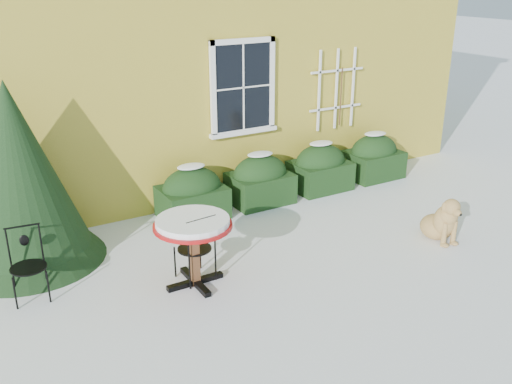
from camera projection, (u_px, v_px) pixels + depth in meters
ground at (294, 278)px, 7.58m from camera, size 80.00×80.00×0.00m
house at (112, 2)px, 12.04m from camera, size 12.40×8.40×6.40m
hedge_row at (291, 174)px, 10.27m from camera, size 4.95×0.80×0.91m
evergreen_shrub at (20, 192)px, 7.72m from camera, size 2.11×2.11×2.55m
bistro_table at (193, 230)px, 7.17m from camera, size 1.00×1.00×0.93m
patio_chair_near at (196, 248)px, 7.39m from camera, size 0.46×0.45×0.94m
patio_chair_far at (28, 264)px, 7.00m from camera, size 0.45×0.45×0.92m
dog at (442, 222)px, 8.55m from camera, size 0.55×0.81×0.75m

